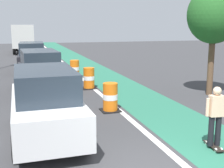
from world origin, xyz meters
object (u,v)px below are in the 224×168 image
at_px(parked_suv_second, 40,71).
at_px(traffic_barrel_mid, 89,78).
at_px(skateboarder_on_lane, 216,116).
at_px(traffic_barrel_back, 75,69).
at_px(delivery_truck_down_block, 24,37).
at_px(parked_suv_nearest, 45,103).
at_px(traffic_barrel_front, 110,97).
at_px(street_tree_sidewalk, 214,15).
at_px(parked_suv_third, 32,57).

height_order(parked_suv_second, traffic_barrel_mid, parked_suv_second).
distance_m(skateboarder_on_lane, traffic_barrel_back, 12.18).
bearing_deg(parked_suv_second, delivery_truck_down_block, 90.95).
distance_m(parked_suv_nearest, traffic_barrel_mid, 6.97).
bearing_deg(traffic_barrel_mid, delivery_truck_down_block, 97.21).
distance_m(parked_suv_second, delivery_truck_down_block, 22.30).
height_order(traffic_barrel_back, delivery_truck_down_block, delivery_truck_down_block).
bearing_deg(traffic_barrel_front, skateboarder_on_lane, -68.84).
bearing_deg(traffic_barrel_mid, parked_suv_nearest, -113.00).
height_order(traffic_barrel_back, street_tree_sidewalk, street_tree_sidewalk).
distance_m(skateboarder_on_lane, parked_suv_second, 9.39).
distance_m(skateboarder_on_lane, parked_suv_nearest, 4.73).
relative_size(parked_suv_nearest, traffic_barrel_mid, 4.24).
xyz_separation_m(parked_suv_nearest, traffic_barrel_back, (2.60, 9.94, -0.50)).
relative_size(parked_suv_second, delivery_truck_down_block, 0.61).
bearing_deg(parked_suv_nearest, street_tree_sidewalk, 23.33).
bearing_deg(street_tree_sidewalk, parked_suv_nearest, -156.67).
bearing_deg(traffic_barrel_back, parked_suv_second, -123.29).
relative_size(parked_suv_third, delivery_truck_down_block, 0.61).
relative_size(parked_suv_third, traffic_barrel_front, 4.29).
xyz_separation_m(parked_suv_third, street_tree_sidewalk, (7.68, -10.01, 2.63)).
height_order(traffic_barrel_mid, street_tree_sidewalk, street_tree_sidewalk).
xyz_separation_m(parked_suv_third, traffic_barrel_front, (2.41, -11.29, -0.50)).
height_order(skateboarder_on_lane, parked_suv_third, parked_suv_third).
bearing_deg(parked_suv_third, parked_suv_nearest, -90.76).
relative_size(delivery_truck_down_block, street_tree_sidewalk, 1.53).
relative_size(parked_suv_third, street_tree_sidewalk, 0.94).
height_order(parked_suv_nearest, traffic_barrel_back, parked_suv_nearest).
bearing_deg(skateboarder_on_lane, traffic_barrel_back, 97.67).
xyz_separation_m(skateboarder_on_lane, parked_suv_third, (-4.04, 15.52, 0.12)).
bearing_deg(delivery_truck_down_block, traffic_barrel_back, -81.80).
bearing_deg(delivery_truck_down_block, parked_suv_second, -89.05).
distance_m(skateboarder_on_lane, delivery_truck_down_block, 31.11).
height_order(parked_suv_third, traffic_barrel_mid, parked_suv_third).
xyz_separation_m(parked_suv_nearest, traffic_barrel_front, (2.58, 2.10, -0.50)).
height_order(parked_suv_third, street_tree_sidewalk, street_tree_sidewalk).
bearing_deg(parked_suv_third, parked_suv_second, -89.28).
distance_m(parked_suv_third, traffic_barrel_back, 4.25).
height_order(parked_suv_third, traffic_barrel_front, parked_suv_third).
height_order(traffic_barrel_mid, delivery_truck_down_block, delivery_truck_down_block).
height_order(parked_suv_second, parked_suv_third, same).
distance_m(parked_suv_nearest, delivery_truck_down_block, 28.68).
bearing_deg(traffic_barrel_back, traffic_barrel_mid, -88.08).
bearing_deg(parked_suv_nearest, parked_suv_second, 87.61).
bearing_deg(traffic_barrel_back, delivery_truck_down_block, 98.20).
xyz_separation_m(parked_suv_nearest, parked_suv_third, (0.18, 13.39, 0.00)).
distance_m(parked_suv_second, traffic_barrel_front, 4.90).
xyz_separation_m(parked_suv_nearest, street_tree_sidewalk, (7.86, 3.39, 2.63)).
relative_size(traffic_barrel_mid, delivery_truck_down_block, 0.14).
height_order(traffic_barrel_mid, traffic_barrel_back, same).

